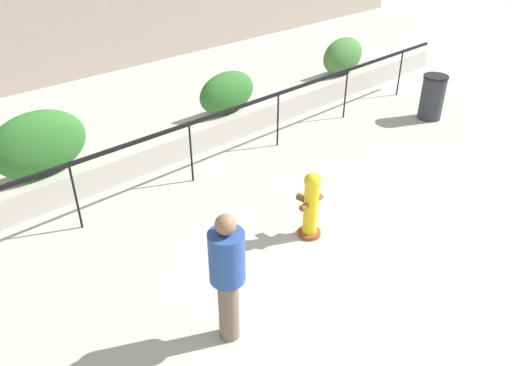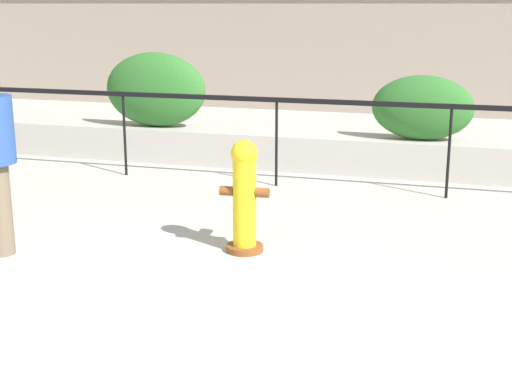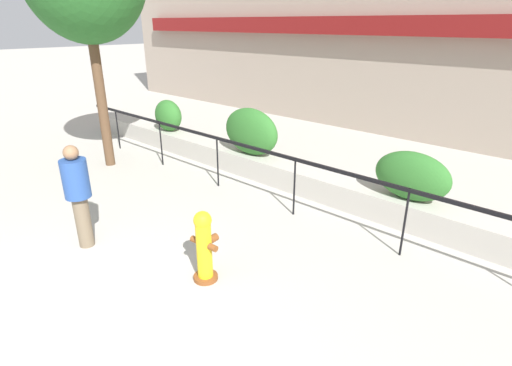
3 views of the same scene
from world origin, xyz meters
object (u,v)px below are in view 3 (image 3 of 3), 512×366
at_px(fire_hydrant, 204,246).
at_px(hedge_bush_2, 412,176).
at_px(hedge_bush_1, 251,131).
at_px(hedge_bush_0, 168,115).
at_px(pedestrian, 78,191).

bearing_deg(fire_hydrant, hedge_bush_2, 68.94).
distance_m(hedge_bush_1, fire_hydrant, 4.43).
xyz_separation_m(hedge_bush_0, hedge_bush_1, (3.30, 0.00, 0.11)).
relative_size(fire_hydrant, pedestrian, 0.62).
distance_m(hedge_bush_0, pedestrian, 5.66).
height_order(hedge_bush_2, fire_hydrant, hedge_bush_2).
bearing_deg(pedestrian, hedge_bush_2, 50.52).
relative_size(hedge_bush_2, pedestrian, 0.79).
height_order(hedge_bush_0, hedge_bush_1, hedge_bush_1).
relative_size(hedge_bush_0, hedge_bush_1, 0.61).
height_order(hedge_bush_0, pedestrian, pedestrian).
bearing_deg(hedge_bush_0, hedge_bush_2, 0.00).
bearing_deg(fire_hydrant, hedge_bush_1, 124.74).
bearing_deg(hedge_bush_2, hedge_bush_1, 180.00).
bearing_deg(hedge_bush_2, hedge_bush_0, 180.00).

